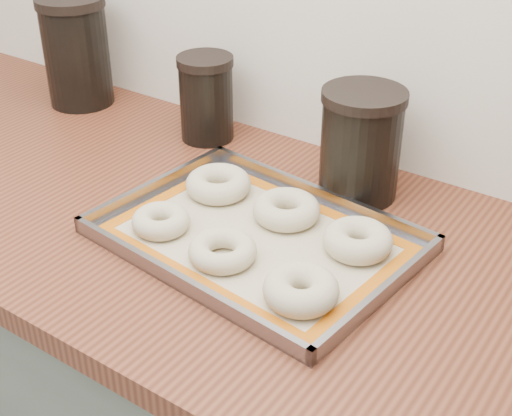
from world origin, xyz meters
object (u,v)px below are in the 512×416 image
Objects in this scene: bagel_back_left at (218,184)px; bagel_back_mid at (286,209)px; bagel_front_mid at (222,251)px; canister_left at (76,51)px; canister_right at (361,144)px; bagel_front_left at (161,221)px; canister_mid at (206,98)px; bagel_front_right at (301,289)px; bagel_back_right at (358,240)px; baking_tray at (256,238)px.

bagel_back_left is 0.14m from bagel_back_mid.
bagel_front_mid is 0.15m from bagel_back_mid.
bagel_back_left is 0.48× the size of canister_left.
bagel_back_mid is at bearing -1.66° from bagel_back_left.
canister_right reaches higher than bagel_back_mid.
canister_mid is at bearing 116.01° from bagel_front_left.
bagel_back_left reaches higher than bagel_front_left.
bagel_front_right is 0.33m from canister_right.
canister_left is at bearing -177.45° from canister_mid.
canister_right is (-0.08, 0.16, 0.07)m from bagel_back_right.
bagel_front_right is 0.21m from bagel_back_mid.
baking_tray is at bearing -40.75° from canister_mid.
bagel_back_right is 0.63× the size of canister_mid.
bagel_front_left is at bearing -63.99° from canister_mid.
canister_right is at bearing 75.27° from baking_tray.
bagel_front_left is 0.30m from bagel_back_right.
baking_tray is 4.90× the size of bagel_front_mid.
baking_tray is at bearing 146.38° from bagel_front_right.
bagel_front_mid is 0.44× the size of canister_left.
bagel_front_left is at bearing 175.41° from bagel_front_mid.
canister_mid is (-0.29, 0.25, 0.08)m from baking_tray.
bagel_back_right is 0.47m from canister_mid.
bagel_back_left is (-0.13, 0.08, 0.02)m from baking_tray.
canister_left is at bearing 156.90° from bagel_front_right.
bagel_back_right is (0.14, 0.06, 0.02)m from baking_tray.
canister_mid is at bearing 132.63° from bagel_back_left.
bagel_back_mid reaches higher than bagel_front_mid.
bagel_front_left is 0.20m from bagel_back_mid.
bagel_front_mid is at bearing -50.93° from bagel_back_left.
bagel_front_left is 0.49× the size of canister_right.
canister_left reaches higher than bagel_front_right.
bagel_back_right is at bearing -6.39° from bagel_back_mid.
canister_left reaches higher than canister_right.
canister_mid is (-0.15, 0.31, 0.06)m from bagel_front_left.
bagel_back_right reaches higher than baking_tray.
bagel_back_left is at bearing 176.00° from bagel_back_right.
baking_tray is at bearing -95.85° from bagel_back_mid.
bagel_front_left is 0.58m from canister_left.
bagel_front_mid is 0.43m from canister_mid.
bagel_front_left is 0.87× the size of bagel_back_right.
bagel_front_right is 0.55× the size of canister_right.
bagel_back_left is at bearing 178.34° from bagel_back_mid.
bagel_front_right is at bearing -92.73° from bagel_back_right.
bagel_back_mid is at bearing 83.66° from bagel_front_mid.
bagel_front_left is at bearing 174.28° from bagel_front_right.
canister_right is at bearing -1.18° from canister_left.
bagel_front_mid is 0.94× the size of bagel_back_mid.
canister_right is at bearing 117.87° from bagel_back_right.
bagel_front_left reaches higher than baking_tray.
bagel_front_right reaches higher than bagel_back_left.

